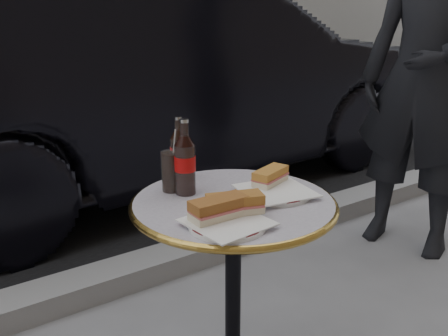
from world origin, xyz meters
TOP-DOWN VIEW (x-y plane):
  - curb at (0.00, 0.90)m, footprint 40.00×0.20m
  - bistro_table at (0.00, 0.00)m, footprint 0.62×0.62m
  - plate_left at (-0.13, -0.14)m, footprint 0.22×0.22m
  - plate_right at (0.13, -0.04)m, footprint 0.28×0.28m
  - sandwich_left_a at (-0.13, -0.11)m, footprint 0.16×0.08m
  - sandwich_left_b at (-0.08, -0.11)m, footprint 0.17×0.12m
  - sandwich_right at (0.16, 0.02)m, footprint 0.15×0.11m
  - cola_bottle_left at (-0.09, 0.13)m, footprint 0.07×0.07m
  - cola_bottle_right at (-0.03, 0.27)m, footprint 0.08×0.08m
  - cola_glass at (-0.11, 0.18)m, footprint 0.07×0.07m
  - parked_car at (0.97, 2.15)m, footprint 1.77×4.62m
  - pedestrian at (1.51, 0.39)m, footprint 0.63×0.78m

SIDE VIEW (x-z plane):
  - curb at x=0.00m, z-range -0.01..0.11m
  - bistro_table at x=0.00m, z-range 0.00..0.73m
  - plate_left at x=-0.13m, z-range 0.73..0.74m
  - plate_right at x=0.13m, z-range 0.73..0.74m
  - parked_car at x=0.97m, z-range 0.00..1.50m
  - sandwich_right at x=0.16m, z-range 0.74..0.79m
  - sandwich_left_b at x=-0.08m, z-range 0.74..0.80m
  - sandwich_left_a at x=-0.13m, z-range 0.74..0.80m
  - cola_glass at x=-0.11m, z-range 0.73..0.86m
  - cola_bottle_right at x=-0.03m, z-range 0.73..0.94m
  - cola_bottle_left at x=-0.09m, z-range 0.73..0.97m
  - pedestrian at x=1.51m, z-range 0.00..1.86m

